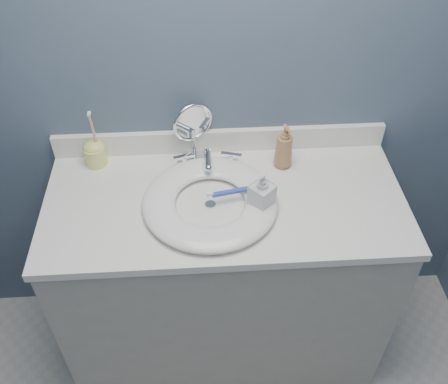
{
  "coord_description": "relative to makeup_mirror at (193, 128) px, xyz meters",
  "views": [
    {
      "loc": [
        -0.08,
        -0.23,
        2.05
      ],
      "look_at": [
        -0.0,
        0.94,
        0.94
      ],
      "focal_mm": 40.0,
      "sensor_mm": 36.0,
      "label": 1
    }
  ],
  "objects": [
    {
      "name": "soap_bottle_amber",
      "position": [
        0.32,
        -0.08,
        -0.04
      ],
      "size": [
        0.08,
        0.08,
        0.17
      ],
      "primitive_type": "imported",
      "rotation": [
        0.0,
        0.0,
        0.28
      ],
      "color": "#A6734B",
      "rests_on": "countertop"
    },
    {
      "name": "basin",
      "position": [
        0.05,
        -0.27,
        -0.1
      ],
      "size": [
        0.45,
        0.45,
        0.04
      ],
      "primitive_type": null,
      "color": "white",
      "rests_on": "countertop"
    },
    {
      "name": "backsplash",
      "position": [
        0.1,
        0.02,
        -0.08
      ],
      "size": [
        1.22,
        0.02,
        0.09
      ],
      "primitive_type": "cube",
      "color": "white",
      "rests_on": "countertop"
    },
    {
      "name": "drain",
      "position": [
        0.05,
        -0.27,
        -0.12
      ],
      "size": [
        0.04,
        0.04,
        0.01
      ],
      "primitive_type": "cylinder",
      "color": "silver",
      "rests_on": "countertop"
    },
    {
      "name": "soap_bottle_clear",
      "position": [
        0.21,
        -0.3,
        -0.05
      ],
      "size": [
        0.1,
        0.1,
        0.15
      ],
      "primitive_type": "imported",
      "rotation": [
        0.0,
        0.0,
        -0.81
      ],
      "color": "silver",
      "rests_on": "countertop"
    },
    {
      "name": "toothbrush_lying",
      "position": [
        0.12,
        -0.25,
        -0.08
      ],
      "size": [
        0.17,
        0.05,
        0.02
      ],
      "rotation": [
        0.0,
        0.0,
        0.19
      ],
      "color": "#3147AF",
      "rests_on": "basin"
    },
    {
      "name": "toothbrush_holder",
      "position": [
        -0.36,
        -0.03,
        -0.07
      ],
      "size": [
        0.08,
        0.08,
        0.22
      ],
      "rotation": [
        0.0,
        0.0,
        -0.22
      ],
      "color": "#EDEF77",
      "rests_on": "countertop"
    },
    {
      "name": "countertop",
      "position": [
        0.1,
        -0.24,
        -0.14
      ],
      "size": [
        1.22,
        0.57,
        0.03
      ],
      "primitive_type": "cube",
      "color": "white",
      "rests_on": "vanity_cabinet"
    },
    {
      "name": "faucet",
      "position": [
        0.05,
        -0.07,
        -0.09
      ],
      "size": [
        0.25,
        0.13,
        0.07
      ],
      "color": "silver",
      "rests_on": "countertop"
    },
    {
      "name": "back_wall",
      "position": [
        0.1,
        0.04,
        0.2
      ],
      "size": [
        2.2,
        0.02,
        2.4
      ],
      "primitive_type": "cube",
      "color": "#485B6C",
      "rests_on": "ground"
    },
    {
      "name": "vanity_cabinet",
      "position": [
        0.1,
        -0.24,
        -0.58
      ],
      "size": [
        1.2,
        0.55,
        0.85
      ],
      "primitive_type": "cube",
      "color": "#ACA79D",
      "rests_on": "ground"
    },
    {
      "name": "makeup_mirror",
      "position": [
        0.0,
        0.0,
        0.0
      ],
      "size": [
        0.14,
        0.09,
        0.22
      ],
      "rotation": [
        0.0,
        0.0,
        0.43
      ],
      "color": "silver",
      "rests_on": "countertop"
    }
  ]
}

